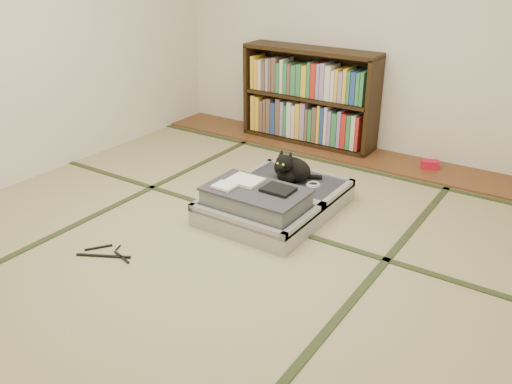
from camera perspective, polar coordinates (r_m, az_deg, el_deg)
The scene contains 10 objects.
floor at distance 3.62m, azimuth -3.75°, elevation -5.35°, with size 4.50×4.50×0.00m, color tan.
wood_strip at distance 5.19m, azimuth 9.72°, elevation 4.05°, with size 4.00×0.50×0.02m, color brown.
red_item at distance 4.97m, azimuth 17.84°, elevation 2.80°, with size 0.15×0.09×0.07m, color red.
room_shell at distance 3.15m, azimuth -4.52°, elevation 18.33°, with size 4.50×4.50×4.50m.
tatami_borders at distance 3.97m, azimuth 0.55°, elevation -2.34°, with size 4.00×4.50×0.01m.
bookcase at distance 5.31m, azimuth 5.62°, elevation 9.78°, with size 1.34×0.31×0.92m.
suitcase at distance 3.93m, azimuth 1.71°, elevation -0.95°, with size 0.79×1.05×0.31m.
cat at distance 4.10m, azimuth 3.66°, elevation 2.42°, with size 0.35×0.35×0.28m.
cable_coil at distance 4.09m, azimuth 6.04°, elevation 0.80°, with size 0.11×0.11×0.03m.
hanger at distance 3.60m, azimuth -15.42°, elevation -6.30°, with size 0.36×0.25×0.01m.
Camera 1 is at (1.93, -2.47, 1.81)m, focal length 38.00 mm.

